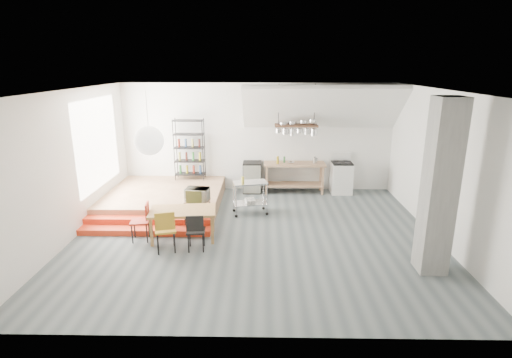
{
  "coord_description": "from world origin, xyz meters",
  "views": [
    {
      "loc": [
        0.18,
        -8.29,
        3.7
      ],
      "look_at": [
        0.01,
        0.8,
        1.09
      ],
      "focal_mm": 28.0,
      "sensor_mm": 36.0,
      "label": 1
    }
  ],
  "objects_px": {
    "rolling_cart": "(250,193)",
    "mini_fridge": "(252,177)",
    "dining_table": "(183,213)",
    "stove": "(341,177)"
  },
  "relations": [
    {
      "from": "mini_fridge",
      "to": "rolling_cart",
      "type": "bearing_deg",
      "value": -90.04
    },
    {
      "from": "rolling_cart",
      "to": "mini_fridge",
      "type": "distance_m",
      "value": 1.84
    },
    {
      "from": "stove",
      "to": "mini_fridge",
      "type": "relative_size",
      "value": 1.28
    },
    {
      "from": "stove",
      "to": "dining_table",
      "type": "height_order",
      "value": "stove"
    },
    {
      "from": "stove",
      "to": "rolling_cart",
      "type": "distance_m",
      "value": 3.2
    },
    {
      "from": "stove",
      "to": "rolling_cart",
      "type": "relative_size",
      "value": 1.26
    },
    {
      "from": "dining_table",
      "to": "rolling_cart",
      "type": "height_order",
      "value": "rolling_cart"
    },
    {
      "from": "rolling_cart",
      "to": "mini_fridge",
      "type": "bearing_deg",
      "value": 77.62
    },
    {
      "from": "stove",
      "to": "mini_fridge",
      "type": "height_order",
      "value": "stove"
    },
    {
      "from": "rolling_cart",
      "to": "mini_fridge",
      "type": "height_order",
      "value": "mini_fridge"
    }
  ]
}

